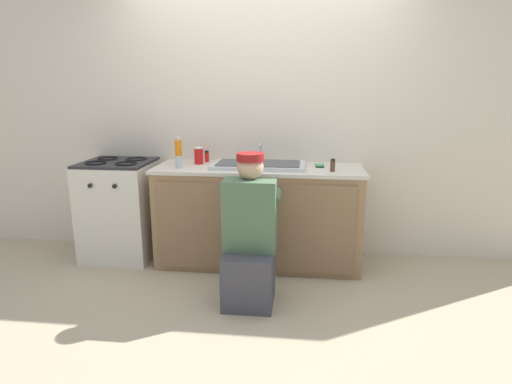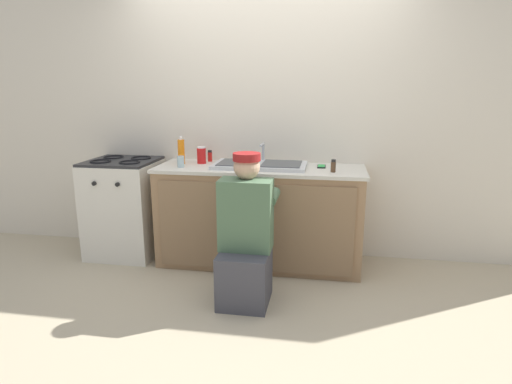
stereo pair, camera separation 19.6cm
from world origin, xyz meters
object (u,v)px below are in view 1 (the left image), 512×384
(soda_cup_red, at_px, (199,156))
(cell_phone, at_px, (320,166))
(stove_range, at_px, (120,209))
(spice_bottle_red, at_px, (207,156))
(spice_bottle_pepper, at_px, (333,165))
(soap_bottle_orange, at_px, (178,152))
(sink_double_basin, at_px, (259,165))
(water_glass, at_px, (179,162))
(plumber_person, at_px, (250,242))

(soda_cup_red, relative_size, cell_phone, 1.09)
(stove_range, distance_m, spice_bottle_red, 0.94)
(spice_bottle_pepper, relative_size, soap_bottle_orange, 0.42)
(spice_bottle_red, bearing_deg, soap_bottle_orange, -140.75)
(sink_double_basin, bearing_deg, stove_range, -179.90)
(soap_bottle_orange, bearing_deg, water_glass, -73.11)
(stove_range, bearing_deg, sink_double_basin, 0.10)
(soda_cup_red, bearing_deg, spice_bottle_red, 68.14)
(spice_bottle_red, xyz_separation_m, spice_bottle_pepper, (1.13, -0.33, 0.00))
(plumber_person, distance_m, spice_bottle_red, 1.17)
(sink_double_basin, relative_size, soap_bottle_orange, 3.20)
(spice_bottle_red, relative_size, soda_cup_red, 0.69)
(stove_range, xyz_separation_m, cell_phone, (1.82, 0.09, 0.43))
(plumber_person, bearing_deg, soap_bottle_orange, 134.13)
(stove_range, distance_m, soda_cup_red, 0.90)
(water_glass, height_order, soap_bottle_orange, soap_bottle_orange)
(soda_cup_red, distance_m, spice_bottle_pepper, 1.20)
(soap_bottle_orange, bearing_deg, plumber_person, -45.87)
(sink_double_basin, relative_size, plumber_person, 0.72)
(cell_phone, relative_size, soap_bottle_orange, 0.56)
(sink_double_basin, distance_m, soda_cup_red, 0.56)
(sink_double_basin, height_order, soap_bottle_orange, soap_bottle_orange)
(sink_double_basin, height_order, spice_bottle_pepper, sink_double_basin)
(sink_double_basin, height_order, stove_range, sink_double_basin)
(plumber_person, height_order, cell_phone, plumber_person)
(water_glass, relative_size, cell_phone, 0.71)
(soda_cup_red, bearing_deg, stove_range, -173.29)
(soda_cup_red, bearing_deg, cell_phone, -0.07)
(sink_double_basin, relative_size, spice_bottle_pepper, 7.62)
(stove_range, bearing_deg, spice_bottle_pepper, -3.87)
(plumber_person, height_order, soda_cup_red, plumber_person)
(sink_double_basin, distance_m, stove_range, 1.36)
(stove_range, distance_m, water_glass, 0.79)
(spice_bottle_pepper, distance_m, soap_bottle_orange, 1.36)
(spice_bottle_red, relative_size, soap_bottle_orange, 0.42)
(spice_bottle_red, bearing_deg, soda_cup_red, -111.86)
(plumber_person, height_order, soap_bottle_orange, soap_bottle_orange)
(soda_cup_red, bearing_deg, plumber_person, -55.33)
(soda_cup_red, relative_size, water_glass, 1.52)
(plumber_person, distance_m, cell_phone, 1.05)
(stove_range, height_order, cell_phone, stove_range)
(soda_cup_red, xyz_separation_m, soap_bottle_orange, (-0.17, -0.06, 0.04))
(water_glass, height_order, spice_bottle_pepper, spice_bottle_pepper)
(sink_double_basin, xyz_separation_m, soap_bottle_orange, (-0.72, 0.02, 0.09))
(stove_range, xyz_separation_m, soap_bottle_orange, (0.57, 0.03, 0.54))
(soda_cup_red, height_order, spice_bottle_pepper, soda_cup_red)
(stove_range, relative_size, soda_cup_red, 6.05)
(soap_bottle_orange, bearing_deg, stove_range, -177.32)
(plumber_person, relative_size, soap_bottle_orange, 4.42)
(sink_double_basin, xyz_separation_m, stove_range, (-1.29, -0.00, -0.45))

